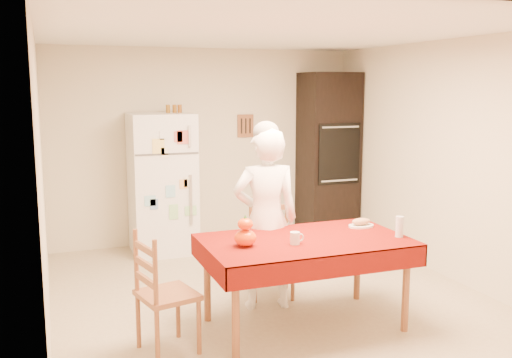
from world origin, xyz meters
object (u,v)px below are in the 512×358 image
dining_table (305,247)px  bread_plate (361,226)px  chair_left (159,289)px  refrigerator (162,183)px  seated_woman (266,219)px  wine_glass (399,227)px  coffee_mug (295,238)px  chair_far (270,243)px  oven_cabinet (328,155)px  pumpkin_lower (245,238)px

dining_table → bread_plate: bread_plate is taller
chair_left → refrigerator: bearing=-25.0°
seated_woman → wine_glass: seated_woman is taller
refrigerator → seated_woman: refrigerator is taller
refrigerator → coffee_mug: size_ratio=17.00×
coffee_mug → wine_glass: (0.92, -0.10, 0.04)m
coffee_mug → wine_glass: size_ratio=0.57×
wine_glass → refrigerator: bearing=117.0°
chair_far → coffee_mug: bearing=-86.9°
oven_cabinet → seated_woman: bearing=-129.0°
chair_far → pumpkin_lower: chair_far is taller
coffee_mug → refrigerator: bearing=101.0°
oven_cabinet → pumpkin_lower: 3.46m
chair_left → oven_cabinet: bearing=-59.1°
oven_cabinet → coffee_mug: size_ratio=22.00×
dining_table → refrigerator: bearing=104.5°
bread_plate → coffee_mug: bearing=-158.4°
oven_cabinet → seated_woman: oven_cabinet is taller
dining_table → seated_woman: size_ratio=1.03×
refrigerator → chair_far: (0.70, -1.80, -0.34)m
chair_far → pumpkin_lower: bearing=-110.0°
chair_left → wine_glass: (2.01, -0.14, 0.34)m
chair_far → coffee_mug: size_ratio=9.50×
refrigerator → dining_table: size_ratio=1.00×
dining_table → seated_woman: 0.55m
wine_glass → chair_far: bearing=125.9°
chair_far → chair_left: (-1.26, -0.90, 0.00)m
pumpkin_lower → chair_far: bearing=56.9°
refrigerator → wine_glass: refrigerator is taller
wine_glass → oven_cabinet: bearing=74.0°
chair_far → coffee_mug: chair_far is taller
chair_left → pumpkin_lower: 0.77m
chair_far → chair_left: bearing=-131.3°
dining_table → chair_left: (-1.24, -0.08, -0.18)m
chair_left → coffee_mug: 1.14m
refrigerator → pumpkin_lower: size_ratio=9.58×
refrigerator → seated_woman: (0.53, -2.12, -0.02)m
oven_cabinet → bread_plate: oven_cabinet is taller
oven_cabinet → bread_plate: 2.67m
pumpkin_lower → bread_plate: 1.21m
refrigerator → chair_left: refrigerator is taller
refrigerator → bread_plate: (1.33, -2.43, -0.08)m
dining_table → wine_glass: bearing=-15.6°
refrigerator → oven_cabinet: (2.28, 0.05, 0.25)m
refrigerator → wine_glass: (1.45, -2.84, -0.00)m
chair_far → oven_cabinet: bearing=62.6°
chair_far → bread_plate: 0.93m
chair_left → pumpkin_lower: (0.70, 0.05, 0.32)m
dining_table → bread_plate: 0.69m
refrigerator → chair_left: size_ratio=1.79×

